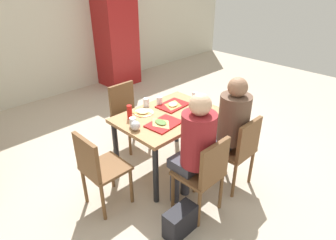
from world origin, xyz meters
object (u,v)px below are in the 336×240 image
(main_table, at_px, (168,122))
(plastic_cup_b, at_px, (193,120))
(plastic_cup_c, at_px, (133,122))
(paper_plate_near_edge, at_px, (193,115))
(plastic_cup_a, at_px, (146,102))
(tray_red_far, at_px, (173,105))
(pizza_slice_a, at_px, (161,122))
(tray_red_near, at_px, (164,124))
(paper_plate_center, at_px, (144,113))
(foil_bundle, at_px, (135,126))
(handbag, at_px, (180,221))
(person_in_red, at_px, (195,144))
(condiment_bottle, at_px, (130,112))
(drink_fridge, at_px, (116,38))
(pizza_slice_c, at_px, (142,112))
(chair_near_right, at_px, (239,148))
(soda_can, at_px, (195,97))
(chair_far_side, at_px, (127,111))
(plastic_cup_d, at_px, (160,101))
(chair_left_end, at_px, (98,167))
(person_in_brown_jacket, at_px, (230,123))
(pizza_slice_b, at_px, (173,104))
(chair_near_left, at_px, (205,172))
(pizza_slice_d, at_px, (193,114))

(main_table, bearing_deg, plastic_cup_b, -85.19)
(plastic_cup_c, bearing_deg, paper_plate_near_edge, -23.98)
(plastic_cup_a, xyz_separation_m, plastic_cup_b, (0.06, -0.68, 0.00))
(tray_red_far, height_order, pizza_slice_a, pizza_slice_a)
(tray_red_near, bearing_deg, pizza_slice_a, 135.22)
(paper_plate_center, height_order, plastic_cup_c, plastic_cup_c)
(paper_plate_center, height_order, foil_bundle, foil_bundle)
(pizza_slice_a, xyz_separation_m, handbag, (-0.41, -0.68, -0.61))
(person_in_red, distance_m, paper_plate_near_edge, 0.62)
(plastic_cup_a, distance_m, condiment_bottle, 0.36)
(plastic_cup_c, height_order, drink_fridge, drink_fridge)
(paper_plate_near_edge, distance_m, plastic_cup_b, 0.19)
(tray_red_far, height_order, plastic_cup_c, plastic_cup_c)
(main_table, xyz_separation_m, pizza_slice_c, (-0.20, 0.22, 0.11))
(chair_near_right, height_order, tray_red_near, chair_near_right)
(tray_red_near, bearing_deg, soda_can, 13.11)
(chair_far_side, xyz_separation_m, plastic_cup_d, (0.11, -0.52, 0.28))
(chair_left_end, relative_size, plastic_cup_a, 8.58)
(condiment_bottle, height_order, handbag, condiment_bottle)
(chair_left_end, bearing_deg, paper_plate_center, 15.67)
(tray_red_near, distance_m, soda_can, 0.71)
(soda_can, bearing_deg, person_in_brown_jacket, -106.80)
(pizza_slice_b, height_order, pizza_slice_c, pizza_slice_b)
(tray_red_far, xyz_separation_m, plastic_cup_c, (-0.66, -0.06, 0.04))
(chair_near_left, bearing_deg, plastic_cup_d, 69.00)
(paper_plate_near_edge, bearing_deg, drink_fridge, 68.75)
(chair_near_left, bearing_deg, tray_red_far, 61.71)
(soda_can, distance_m, handbag, 1.53)
(pizza_slice_a, relative_size, pizza_slice_d, 1.04)
(chair_near_right, xyz_separation_m, paper_plate_center, (-0.46, 1.00, 0.23))
(chair_near_left, distance_m, plastic_cup_d, 1.15)
(foil_bundle, bearing_deg, plastic_cup_d, 24.98)
(tray_red_near, height_order, drink_fridge, drink_fridge)
(drink_fridge, bearing_deg, chair_left_end, -129.16)
(paper_plate_near_edge, relative_size, plastic_cup_b, 2.20)
(chair_near_right, bearing_deg, handbag, -178.98)
(chair_left_end, relative_size, drink_fridge, 0.45)
(person_in_brown_jacket, xyz_separation_m, condiment_bottle, (-0.66, 0.86, 0.06))
(chair_near_right, bearing_deg, pizza_slice_b, 95.99)
(main_table, relative_size, pizza_slice_d, 4.92)
(chair_near_left, height_order, pizza_slice_b, chair_near_left)
(plastic_cup_b, bearing_deg, pizza_slice_a, 138.50)
(chair_left_end, relative_size, plastic_cup_d, 8.58)
(main_table, bearing_deg, foil_bundle, -177.65)
(pizza_slice_c, bearing_deg, soda_can, -15.99)
(chair_left_end, height_order, soda_can, chair_left_end)
(pizza_slice_c, height_order, pizza_slice_d, same)
(pizza_slice_d, distance_m, plastic_cup_b, 0.21)
(paper_plate_near_edge, xyz_separation_m, plastic_cup_b, (-0.14, -0.12, 0.05))
(chair_near_left, height_order, plastic_cup_b, chair_near_left)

